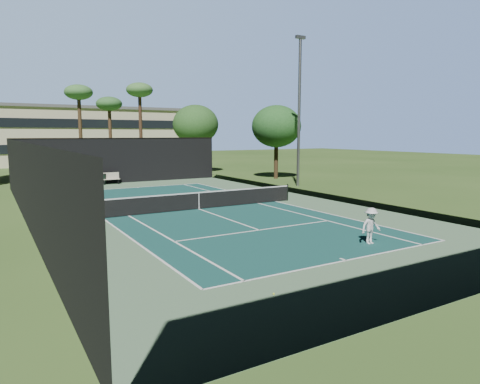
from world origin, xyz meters
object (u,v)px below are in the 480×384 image
at_px(tennis_net, 199,200).
at_px(trash_bin, 103,179).
at_px(tennis_ball_a, 274,294).
at_px(tennis_ball_c, 158,200).
at_px(tennis_ball_d, 63,209).
at_px(park_bench, 111,178).
at_px(player, 371,226).
at_px(tennis_ball_b, 167,206).

distance_m(tennis_net, trash_bin, 15.61).
height_order(tennis_ball_a, tennis_ball_c, tennis_ball_c).
xyz_separation_m(tennis_ball_d, park_bench, (5.61, 11.55, 0.51)).
bearing_deg(tennis_ball_c, tennis_net, -78.26).
xyz_separation_m(tennis_ball_c, tennis_ball_d, (-5.95, -0.56, 0.00)).
height_order(player, tennis_ball_a, player).
height_order(tennis_ball_d, trash_bin, trash_bin).
distance_m(tennis_ball_a, tennis_ball_c, 17.84).
height_order(tennis_net, tennis_ball_d, tennis_net).
distance_m(player, tennis_ball_d, 17.26).
bearing_deg(tennis_ball_a, tennis_net, 73.25).
bearing_deg(trash_bin, player, -80.45).
relative_size(tennis_ball_d, trash_bin, 0.08).
bearing_deg(tennis_ball_c, park_bench, 91.76).
bearing_deg(tennis_ball_b, tennis_ball_c, 83.58).
distance_m(tennis_net, player, 10.95).
bearing_deg(player, tennis_ball_c, 105.24).
xyz_separation_m(tennis_ball_a, trash_bin, (2.08, 28.69, 0.45)).
relative_size(tennis_net, trash_bin, 13.65).
distance_m(tennis_ball_c, tennis_ball_d, 5.97).
xyz_separation_m(tennis_net, park_bench, (-1.25, 15.37, -0.01)).
bearing_deg(park_bench, tennis_ball_b, -89.70).
bearing_deg(tennis_ball_d, tennis_ball_b, -17.70).
distance_m(player, tennis_ball_b, 13.21).
relative_size(tennis_ball_a, tennis_ball_d, 0.79).
relative_size(player, tennis_ball_a, 24.28).
bearing_deg(tennis_ball_a, park_bench, 84.57).
distance_m(tennis_ball_b, tennis_ball_d, 5.96).
height_order(tennis_net, tennis_ball_b, tennis_net).
bearing_deg(trash_bin, tennis_ball_a, -94.14).
bearing_deg(park_bench, tennis_net, -85.35).
relative_size(tennis_ball_b, trash_bin, 0.07).
distance_m(player, park_bench, 26.30).
bearing_deg(tennis_ball_d, tennis_ball_a, -80.35).
bearing_deg(tennis_ball_c, tennis_ball_a, -99.86).
relative_size(tennis_ball_c, tennis_ball_d, 0.89).
distance_m(tennis_ball_c, park_bench, 11.00).
relative_size(player, tennis_ball_d, 19.10).
xyz_separation_m(tennis_ball_b, trash_bin, (-0.71, 13.49, 0.45)).
xyz_separation_m(park_bench, trash_bin, (-0.64, 0.12, -0.07)).
height_order(tennis_ball_b, trash_bin, trash_bin).
bearing_deg(park_bench, trash_bin, 169.12).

